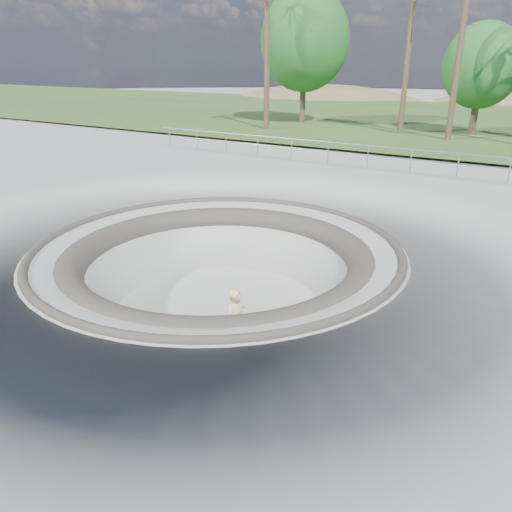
# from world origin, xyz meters

# --- Properties ---
(ground) EXTENTS (180.00, 180.00, 0.00)m
(ground) POSITION_xyz_m (0.00, 0.00, 0.00)
(ground) COLOR #ACADA7
(ground) RESTS_ON ground
(skate_bowl) EXTENTS (14.00, 14.00, 4.10)m
(skate_bowl) POSITION_xyz_m (0.00, 0.00, -1.83)
(skate_bowl) COLOR #ACADA7
(skate_bowl) RESTS_ON ground
(grass_strip) EXTENTS (180.00, 36.00, 0.12)m
(grass_strip) POSITION_xyz_m (0.00, 34.00, 0.22)
(grass_strip) COLOR #365221
(grass_strip) RESTS_ON ground
(safety_railing) EXTENTS (25.00, 0.06, 1.03)m
(safety_railing) POSITION_xyz_m (0.00, 12.00, 0.69)
(safety_railing) COLOR gray
(safety_railing) RESTS_ON ground
(skateboard) EXTENTS (0.86, 0.35, 0.09)m
(skateboard) POSITION_xyz_m (1.85, -1.84, -1.83)
(skateboard) COLOR brown
(skateboard) RESTS_ON ground
(skater) EXTENTS (0.51, 0.68, 1.69)m
(skater) POSITION_xyz_m (1.85, -1.84, -0.97)
(skater) COLOR beige
(skater) RESTS_ON skateboard
(bushy_tree_left) EXTENTS (6.71, 6.10, 9.67)m
(bushy_tree_left) POSITION_xyz_m (-10.16, 25.47, 6.17)
(bushy_tree_left) COLOR brown
(bushy_tree_left) RESTS_ON ground
(bushy_tree_mid) EXTENTS (4.83, 4.39, 6.97)m
(bushy_tree_mid) POSITION_xyz_m (2.29, 25.50, 4.49)
(bushy_tree_mid) COLOR brown
(bushy_tree_mid) RESTS_ON ground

